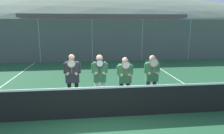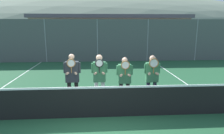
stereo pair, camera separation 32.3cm
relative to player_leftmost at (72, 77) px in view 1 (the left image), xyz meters
The scene contains 14 objects.
ground_plane 1.62m from the player_leftmost, 47.99° to the right, with size 120.00×120.00×0.00m, color #1E4C2D.
hill_distant 54.41m from the player_leftmost, 89.15° to the left, with size 113.54×63.08×22.08m.
clubhouse_building 16.45m from the player_leftmost, 82.19° to the left, with size 16.85×5.50×3.81m.
fence_back 8.67m from the player_leftmost, 84.62° to the left, with size 23.24×0.06×3.19m.
tennis_net 1.34m from the player_leftmost, 47.99° to the right, with size 11.53×0.09×1.08m.
court_line_right_sideline 5.62m from the player_leftmost, 22.37° to the left, with size 0.05×16.00×0.01m, color white.
player_leftmost is the anchor object (origin of this frame).
player_center_left 0.92m from the player_leftmost, ahead, with size 0.56×0.34×1.80m.
player_center_right 1.78m from the player_leftmost, ahead, with size 0.57×0.34×1.72m.
player_rightmost 2.73m from the player_leftmost, ahead, with size 0.56×0.34×1.77m.
car_far_left 11.89m from the player_leftmost, 116.32° to the left, with size 4.45×2.08×1.85m.
car_left_of_center 10.99m from the player_leftmost, 91.09° to the left, with size 4.38×1.99×1.70m.
car_center 12.07m from the player_leftmost, 67.26° to the left, with size 4.08×1.97×1.75m.
car_right_of_center 14.37m from the player_leftmost, 47.43° to the left, with size 4.75×2.04×1.66m.
Camera 1 is at (-0.22, -5.69, 2.80)m, focal length 32.00 mm.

